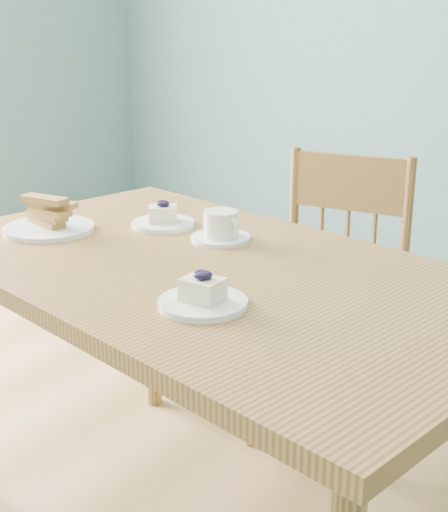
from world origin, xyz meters
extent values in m
cube|color=#A67A4D|center=(0.00, 0.00, -0.01)|extent=(5.00, 5.00, 0.01)
cube|color=olive|center=(0.08, -0.10, 0.75)|extent=(1.55, 1.06, 0.04)
cylinder|color=olive|center=(-0.50, 0.36, 0.36)|extent=(0.05, 0.05, 0.72)
cube|color=olive|center=(0.08, 0.53, 0.42)|extent=(0.46, 0.45, 0.04)
cylinder|color=olive|center=(-0.07, 0.34, 0.20)|extent=(0.03, 0.03, 0.40)
cylinder|color=olive|center=(0.28, 0.39, 0.20)|extent=(0.03, 0.03, 0.40)
cylinder|color=olive|center=(-0.12, 0.67, 0.20)|extent=(0.03, 0.03, 0.40)
cylinder|color=olive|center=(0.23, 0.72, 0.20)|extent=(0.03, 0.03, 0.40)
cylinder|color=olive|center=(-0.13, 0.68, 0.67)|extent=(0.03, 0.03, 0.46)
cylinder|color=olive|center=(0.24, 0.73, 0.67)|extent=(0.03, 0.03, 0.46)
cube|color=olive|center=(0.05, 0.70, 0.81)|extent=(0.35, 0.07, 0.18)
cylinder|color=olive|center=(-0.03, 0.69, 0.58)|extent=(0.01, 0.01, 0.28)
cylinder|color=olive|center=(0.05, 0.70, 0.58)|extent=(0.01, 0.01, 0.28)
cylinder|color=olive|center=(0.14, 0.71, 0.58)|extent=(0.01, 0.01, 0.28)
cylinder|color=white|center=(0.22, -0.31, 0.77)|extent=(0.18, 0.18, 0.01)
cube|color=beige|center=(0.22, -0.31, 0.80)|extent=(0.08, 0.06, 0.04)
ellipsoid|color=black|center=(0.22, -0.31, 0.83)|extent=(0.04, 0.04, 0.02)
sphere|color=black|center=(0.23, -0.30, 0.83)|extent=(0.02, 0.02, 0.02)
sphere|color=black|center=(0.21, -0.30, 0.83)|extent=(0.02, 0.02, 0.02)
sphere|color=black|center=(0.23, -0.32, 0.83)|extent=(0.02, 0.02, 0.02)
cylinder|color=white|center=(-0.20, 0.09, 0.77)|extent=(0.17, 0.17, 0.01)
cube|color=beige|center=(-0.20, 0.09, 0.80)|extent=(0.09, 0.09, 0.04)
ellipsoid|color=black|center=(-0.20, 0.09, 0.83)|extent=(0.04, 0.04, 0.02)
sphere|color=black|center=(-0.19, 0.09, 0.83)|extent=(0.01, 0.01, 0.01)
sphere|color=black|center=(-0.21, 0.10, 0.83)|extent=(0.01, 0.01, 0.01)
sphere|color=black|center=(-0.20, 0.08, 0.83)|extent=(0.01, 0.01, 0.01)
cylinder|color=white|center=(0.00, 0.07, 0.77)|extent=(0.15, 0.15, 0.01)
cylinder|color=white|center=(0.00, 0.07, 0.81)|extent=(0.11, 0.11, 0.07)
cylinder|color=olive|center=(0.00, 0.07, 0.84)|extent=(0.07, 0.07, 0.00)
torus|color=white|center=(0.04, 0.06, 0.81)|extent=(0.05, 0.02, 0.05)
cylinder|color=white|center=(-0.42, -0.12, 0.77)|extent=(0.24, 0.24, 0.01)
camera|label=1|loc=(0.99, -1.33, 1.30)|focal=50.00mm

